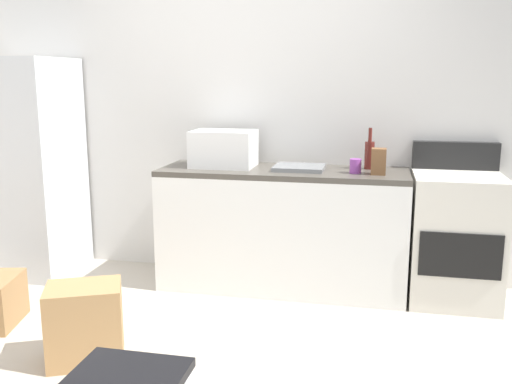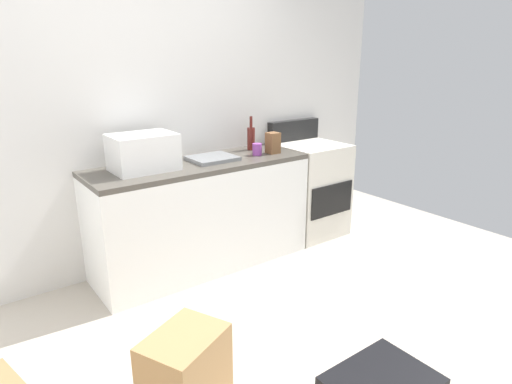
# 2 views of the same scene
# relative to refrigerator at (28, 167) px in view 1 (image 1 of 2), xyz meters

# --- Properties ---
(ground_plane) EXTENTS (6.00, 6.00, 0.00)m
(ground_plane) POSITION_rel_refrigerator_xyz_m (1.75, -1.15, -0.85)
(ground_plane) COLOR #B2A899
(wall_back) EXTENTS (5.00, 0.10, 2.60)m
(wall_back) POSITION_rel_refrigerator_xyz_m (1.75, 0.40, 0.45)
(wall_back) COLOR silver
(wall_back) RESTS_ON ground_plane
(kitchen_counter) EXTENTS (1.80, 0.60, 0.90)m
(kitchen_counter) POSITION_rel_refrigerator_xyz_m (2.05, 0.05, -0.40)
(kitchen_counter) COLOR white
(kitchen_counter) RESTS_ON ground_plane
(refrigerator) EXTENTS (0.68, 0.66, 1.71)m
(refrigerator) POSITION_rel_refrigerator_xyz_m (0.00, 0.00, 0.00)
(refrigerator) COLOR silver
(refrigerator) RESTS_ON ground_plane
(stove_oven) EXTENTS (0.60, 0.61, 1.10)m
(stove_oven) POSITION_rel_refrigerator_xyz_m (3.27, 0.06, -0.39)
(stove_oven) COLOR silver
(stove_oven) RESTS_ON ground_plane
(microwave) EXTENTS (0.46, 0.34, 0.27)m
(microwave) POSITION_rel_refrigerator_xyz_m (1.59, 0.08, 0.18)
(microwave) COLOR white
(microwave) RESTS_ON kitchen_counter
(sink_basin) EXTENTS (0.36, 0.32, 0.03)m
(sink_basin) POSITION_rel_refrigerator_xyz_m (2.17, 0.05, 0.06)
(sink_basin) COLOR slate
(sink_basin) RESTS_ON kitchen_counter
(wine_bottle) EXTENTS (0.07, 0.07, 0.30)m
(wine_bottle) POSITION_rel_refrigerator_xyz_m (2.66, 0.19, 0.16)
(wine_bottle) COLOR #591E19
(wine_bottle) RESTS_ON kitchen_counter
(coffee_mug) EXTENTS (0.08, 0.08, 0.10)m
(coffee_mug) POSITION_rel_refrigerator_xyz_m (2.57, -0.02, 0.10)
(coffee_mug) COLOR purple
(coffee_mug) RESTS_ON kitchen_counter
(knife_block) EXTENTS (0.10, 0.10, 0.18)m
(knife_block) POSITION_rel_refrigerator_xyz_m (2.73, -0.04, 0.14)
(knife_block) COLOR brown
(knife_block) RESTS_ON kitchen_counter
(cardboard_box_large) EXTENTS (0.49, 0.44, 0.44)m
(cardboard_box_large) POSITION_rel_refrigerator_xyz_m (1.17, -1.31, -0.63)
(cardboard_box_large) COLOR #A37A4C
(cardboard_box_large) RESTS_ON ground_plane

